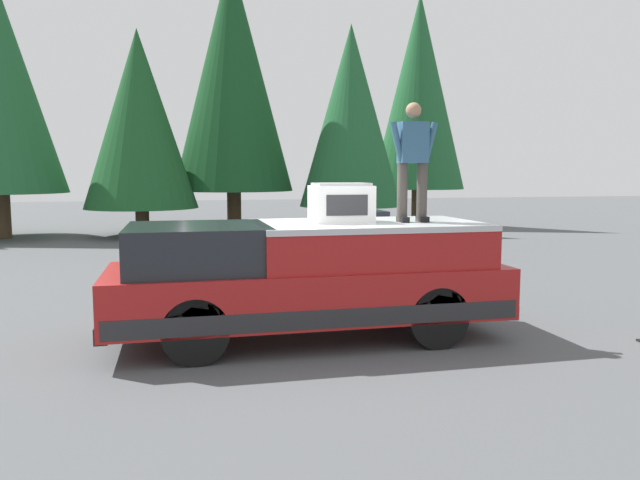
{
  "coord_description": "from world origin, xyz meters",
  "views": [
    {
      "loc": [
        -8.34,
        1.65,
        2.35
      ],
      "look_at": [
        0.49,
        -0.42,
        1.35
      ],
      "focal_mm": 34.21,
      "sensor_mm": 36.0,
      "label": 1
    }
  ],
  "objects": [
    {
      "name": "ground_plane",
      "position": [
        0.0,
        0.0,
        0.0
      ],
      "size": [
        90.0,
        90.0,
        0.0
      ],
      "primitive_type": "plane",
      "color": "#4C4F51"
    },
    {
      "name": "pickup_truck",
      "position": [
        -0.01,
        -0.13,
        0.87
      ],
      "size": [
        2.01,
        5.54,
        1.65
      ],
      "color": "maroon",
      "rests_on": "ground"
    },
    {
      "name": "compressor_unit",
      "position": [
        0.03,
        -0.62,
        1.93
      ],
      "size": [
        0.65,
        0.84,
        0.56
      ],
      "color": "white",
      "rests_on": "pickup_truck"
    },
    {
      "name": "person_on_truck_bed",
      "position": [
        -0.13,
        -1.64,
        2.55
      ],
      "size": [
        0.29,
        0.72,
        1.69
      ],
      "color": "#423D38",
      "rests_on": "pickup_truck"
    },
    {
      "name": "parked_car_navy",
      "position": [
        10.07,
        -3.71,
        0.58
      ],
      "size": [
        1.64,
        4.1,
        1.16
      ],
      "color": "navy",
      "rests_on": "ground"
    },
    {
      "name": "conifer_far_left",
      "position": [
        17.01,
        -8.71,
        5.83
      ],
      "size": [
        4.04,
        4.04,
        10.03
      ],
      "color": "#4C3826",
      "rests_on": "ground"
    },
    {
      "name": "conifer_left",
      "position": [
        15.1,
        -5.09,
        4.56
      ],
      "size": [
        4.04,
        4.04,
        8.11
      ],
      "color": "#4C3826",
      "rests_on": "ground"
    },
    {
      "name": "conifer_center_left",
      "position": [
        16.76,
        -0.61,
        6.24
      ],
      "size": [
        4.8,
        4.8,
        10.88
      ],
      "color": "#4C3826",
      "rests_on": "ground"
    },
    {
      "name": "conifer_center_right",
      "position": [
        15.28,
        2.94,
        4.29
      ],
      "size": [
        4.15,
        4.15,
        7.57
      ],
      "color": "#4C3826",
      "rests_on": "ground"
    }
  ]
}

